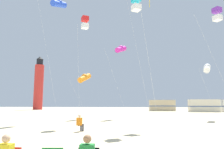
# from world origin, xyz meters

# --- Properties ---
(kite_flyer_standing) EXTENTS (0.46, 0.56, 1.16)m
(kite_flyer_standing) POSITION_xyz_m (-1.83, 7.10, 0.61)
(kite_flyer_standing) COLOR orange
(kite_flyer_standing) RESTS_ON ground
(kite_box_violet) EXTENTS (2.55, 2.52, 10.09)m
(kite_box_violet) POSITION_xyz_m (9.13, 10.66, 9.50)
(kite_box_violet) COLOR silver
(kite_box_violet) RESTS_ON ground
(kite_tube_orange) EXTENTS (2.85, 3.10, 5.81)m
(kite_tube_orange) POSITION_xyz_m (-4.17, 18.24, 5.11)
(kite_tube_orange) COLOR silver
(kite_tube_orange) RESTS_ON ground
(kite_box_cyan) EXTENTS (1.92, 1.92, 10.21)m
(kite_box_cyan) POSITION_xyz_m (2.15, 8.29, 9.62)
(kite_box_cyan) COLOR silver
(kite_box_cyan) RESTS_ON ground
(kite_tube_blue) EXTENTS (3.12, 3.22, 13.79)m
(kite_tube_blue) POSITION_xyz_m (-6.37, 14.35, 13.08)
(kite_tube_blue) COLOR silver
(kite_tube_blue) RESTS_ON ground
(kite_box_scarlet) EXTENTS (1.17, 1.17, 9.97)m
(kite_box_scarlet) POSITION_xyz_m (-2.56, 11.10, 9.38)
(kite_box_scarlet) COLOR silver
(kite_box_scarlet) RESTS_ON ground
(kite_diamond_gold) EXTENTS (2.75, 2.75, 12.08)m
(kite_diamond_gold) POSITION_xyz_m (3.35, 11.10, 11.29)
(kite_diamond_gold) COLOR silver
(kite_diamond_gold) RESTS_ON ground
(kite_tube_white) EXTENTS (1.94, 2.57, 6.81)m
(kite_tube_white) POSITION_xyz_m (10.73, 18.33, 6.11)
(kite_tube_white) COLOR silver
(kite_tube_white) RESTS_ON ground
(kite_tube_magenta) EXTENTS (3.13, 3.47, 9.97)m
(kite_tube_magenta) POSITION_xyz_m (0.31, 20.41, 9.27)
(kite_tube_magenta) COLOR silver
(kite_tube_magenta) RESTS_ON ground
(lighthouse_distant) EXTENTS (2.80, 2.80, 16.80)m
(lighthouse_distant) POSITION_xyz_m (-27.38, 55.22, 7.84)
(lighthouse_distant) COLOR red
(lighthouse_distant) RESTS_ON ground
(rv_van_tan) EXTENTS (6.56, 2.71, 2.80)m
(rv_van_tan) POSITION_xyz_m (9.39, 47.69, 1.39)
(rv_van_tan) COLOR #C6B28C
(rv_van_tan) RESTS_ON ground
(rv_van_cream) EXTENTS (6.48, 2.45, 2.80)m
(rv_van_cream) POSITION_xyz_m (17.87, 42.01, 1.39)
(rv_van_cream) COLOR beige
(rv_van_cream) RESTS_ON ground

